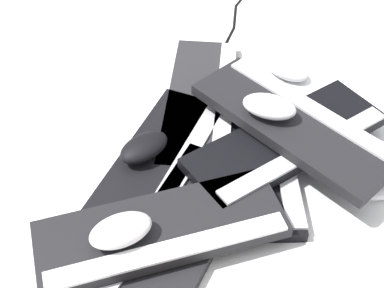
{
  "coord_description": "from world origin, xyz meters",
  "views": [
    {
      "loc": [
        -0.03,
        -0.79,
        0.82
      ],
      "look_at": [
        -0.0,
        -0.03,
        0.04
      ],
      "focal_mm": 50.0,
      "sensor_mm": 36.0,
      "label": 1
    }
  ],
  "objects_px": {
    "keyboard_3": "(176,235)",
    "keyboard_6": "(293,124)",
    "keyboard_2": "(157,165)",
    "keyboard_4": "(162,230)",
    "keyboard_1": "(202,100)",
    "keyboard_0": "(255,152)",
    "keyboard_5": "(288,141)",
    "mouse_3": "(379,185)",
    "mouse_4": "(363,178)",
    "mouse_0": "(269,106)",
    "mouse_1": "(287,70)",
    "mouse_5": "(144,147)",
    "mouse_2": "(121,230)"
  },
  "relations": [
    {
      "from": "keyboard_3",
      "to": "keyboard_6",
      "type": "distance_m",
      "value": 0.34
    },
    {
      "from": "keyboard_2",
      "to": "keyboard_4",
      "type": "relative_size",
      "value": 1.0
    },
    {
      "from": "keyboard_1",
      "to": "keyboard_0",
      "type": "bearing_deg",
      "value": -57.89
    },
    {
      "from": "keyboard_5",
      "to": "mouse_3",
      "type": "relative_size",
      "value": 4.1
    },
    {
      "from": "keyboard_5",
      "to": "mouse_4",
      "type": "relative_size",
      "value": 4.1
    },
    {
      "from": "keyboard_4",
      "to": "mouse_0",
      "type": "distance_m",
      "value": 0.34
    },
    {
      "from": "mouse_1",
      "to": "keyboard_1",
      "type": "bearing_deg",
      "value": -113.69
    },
    {
      "from": "mouse_4",
      "to": "mouse_5",
      "type": "xyz_separation_m",
      "value": [
        -0.43,
        0.07,
        0.03
      ]
    },
    {
      "from": "keyboard_5",
      "to": "mouse_2",
      "type": "bearing_deg",
      "value": -143.68
    },
    {
      "from": "keyboard_4",
      "to": "mouse_4",
      "type": "relative_size",
      "value": 4.22
    },
    {
      "from": "keyboard_4",
      "to": "mouse_2",
      "type": "distance_m",
      "value": 0.08
    },
    {
      "from": "keyboard_1",
      "to": "keyboard_3",
      "type": "relative_size",
      "value": 0.99
    },
    {
      "from": "keyboard_6",
      "to": "mouse_2",
      "type": "xyz_separation_m",
      "value": [
        -0.33,
        -0.26,
        0.01
      ]
    },
    {
      "from": "keyboard_0",
      "to": "keyboard_5",
      "type": "relative_size",
      "value": 0.98
    },
    {
      "from": "mouse_2",
      "to": "mouse_4",
      "type": "xyz_separation_m",
      "value": [
        0.46,
        0.16,
        -0.06
      ]
    },
    {
      "from": "mouse_4",
      "to": "mouse_5",
      "type": "bearing_deg",
      "value": -87.18
    },
    {
      "from": "mouse_4",
      "to": "mouse_2",
      "type": "bearing_deg",
      "value": -59.7
    },
    {
      "from": "mouse_5",
      "to": "keyboard_6",
      "type": "bearing_deg",
      "value": 146.37
    },
    {
      "from": "keyboard_2",
      "to": "mouse_5",
      "type": "xyz_separation_m",
      "value": [
        -0.02,
        0.02,
        0.04
      ]
    },
    {
      "from": "keyboard_0",
      "to": "keyboard_6",
      "type": "relative_size",
      "value": 1.03
    },
    {
      "from": "keyboard_0",
      "to": "mouse_3",
      "type": "distance_m",
      "value": 0.25
    },
    {
      "from": "keyboard_5",
      "to": "mouse_2",
      "type": "relative_size",
      "value": 4.1
    },
    {
      "from": "keyboard_4",
      "to": "mouse_1",
      "type": "height_order",
      "value": "keyboard_4"
    },
    {
      "from": "keyboard_2",
      "to": "keyboard_6",
      "type": "height_order",
      "value": "keyboard_6"
    },
    {
      "from": "mouse_0",
      "to": "keyboard_5",
      "type": "bearing_deg",
      "value": -18.43
    },
    {
      "from": "keyboard_4",
      "to": "keyboard_2",
      "type": "bearing_deg",
      "value": 94.03
    },
    {
      "from": "mouse_4",
      "to": "mouse_5",
      "type": "height_order",
      "value": "mouse_5"
    },
    {
      "from": "mouse_3",
      "to": "mouse_4",
      "type": "bearing_deg",
      "value": -51.51
    },
    {
      "from": "keyboard_0",
      "to": "mouse_0",
      "type": "distance_m",
      "value": 0.1
    },
    {
      "from": "mouse_2",
      "to": "mouse_4",
      "type": "relative_size",
      "value": 1.0
    },
    {
      "from": "keyboard_0",
      "to": "keyboard_4",
      "type": "relative_size",
      "value": 0.95
    },
    {
      "from": "keyboard_5",
      "to": "mouse_4",
      "type": "distance_m",
      "value": 0.16
    },
    {
      "from": "mouse_0",
      "to": "mouse_5",
      "type": "xyz_separation_m",
      "value": [
        -0.25,
        -0.05,
        -0.06
      ]
    },
    {
      "from": "keyboard_1",
      "to": "mouse_1",
      "type": "relative_size",
      "value": 4.14
    },
    {
      "from": "keyboard_0",
      "to": "keyboard_2",
      "type": "relative_size",
      "value": 0.95
    },
    {
      "from": "keyboard_1",
      "to": "mouse_2",
      "type": "xyz_separation_m",
      "value": [
        -0.15,
        -0.41,
        0.07
      ]
    },
    {
      "from": "keyboard_1",
      "to": "keyboard_2",
      "type": "bearing_deg",
      "value": -116.55
    },
    {
      "from": "mouse_0",
      "to": "mouse_4",
      "type": "distance_m",
      "value": 0.23
    },
    {
      "from": "keyboard_2",
      "to": "mouse_1",
      "type": "distance_m",
      "value": 0.44
    },
    {
      "from": "mouse_1",
      "to": "keyboard_6",
      "type": "bearing_deg",
      "value": -57.02
    },
    {
      "from": "keyboard_0",
      "to": "mouse_5",
      "type": "distance_m",
      "value": 0.23
    },
    {
      "from": "keyboard_0",
      "to": "mouse_1",
      "type": "xyz_separation_m",
      "value": [
        0.11,
        0.27,
        0.01
      ]
    },
    {
      "from": "keyboard_6",
      "to": "mouse_2",
      "type": "distance_m",
      "value": 0.42
    },
    {
      "from": "keyboard_6",
      "to": "mouse_5",
      "type": "xyz_separation_m",
      "value": [
        -0.3,
        -0.03,
        -0.02
      ]
    },
    {
      "from": "keyboard_0",
      "to": "keyboard_6",
      "type": "bearing_deg",
      "value": 14.39
    },
    {
      "from": "keyboard_5",
      "to": "mouse_1",
      "type": "xyz_separation_m",
      "value": [
        0.05,
        0.27,
        -0.02
      ]
    },
    {
      "from": "keyboard_3",
      "to": "keyboard_4",
      "type": "xyz_separation_m",
      "value": [
        -0.02,
        -0.01,
        0.03
      ]
    },
    {
      "from": "mouse_2",
      "to": "mouse_5",
      "type": "bearing_deg",
      "value": -120.88
    },
    {
      "from": "keyboard_4",
      "to": "keyboard_6",
      "type": "xyz_separation_m",
      "value": [
        0.27,
        0.24,
        0.03
      ]
    },
    {
      "from": "keyboard_4",
      "to": "keyboard_1",
      "type": "bearing_deg",
      "value": 77.15
    }
  ]
}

